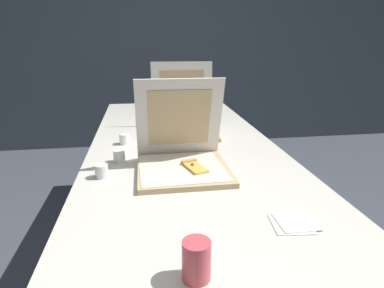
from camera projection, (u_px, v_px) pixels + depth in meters
wall_back at (158, 37)px, 3.85m from camera, size 10.00×0.10×2.60m
table at (183, 152)px, 1.79m from camera, size 0.98×2.41×0.75m
pizza_box_front at (182, 158)px, 1.42m from camera, size 0.39×0.39×0.39m
pizza_box_middle at (184, 122)px, 2.00m from camera, size 0.41×0.43×0.41m
cup_white_near_center at (119, 156)px, 1.52m from camera, size 0.05×0.05×0.06m
cup_white_mid at (124, 139)px, 1.77m from camera, size 0.05×0.05×0.06m
cup_white_near_left at (102, 171)px, 1.35m from camera, size 0.05×0.05×0.06m
cup_printed_front at (196, 260)px, 0.78m from camera, size 0.07×0.07×0.10m
napkin_pile at (293, 223)px, 1.02m from camera, size 0.14×0.13×0.01m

